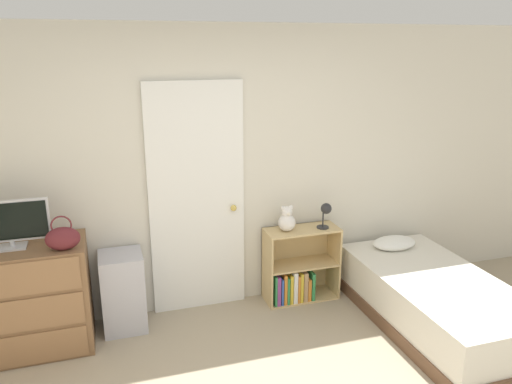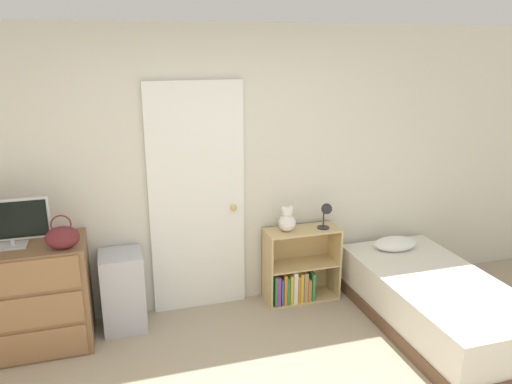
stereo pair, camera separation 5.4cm
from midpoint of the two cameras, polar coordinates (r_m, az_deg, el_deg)
name	(u,v)px [view 2 (the right image)]	position (r m, az deg, el deg)	size (l,w,h in m)	color
wall_back	(206,172)	(4.46, -5.34, 2.25)	(10.00, 0.06, 2.55)	beige
door_closed	(197,200)	(4.46, -6.39, -0.90)	(0.85, 0.09, 2.09)	white
dresser	(20,298)	(4.43, -25.03, -10.94)	(1.06, 0.55, 0.88)	brown
tv	(10,222)	(4.19, -26.01, -3.13)	(0.57, 0.16, 0.38)	#B7B7BC
handbag	(62,237)	(4.02, -20.88, -4.84)	(0.25, 0.13, 0.27)	#591E23
storage_bin	(123,291)	(4.50, -14.62, -10.85)	(0.36, 0.36, 0.69)	#ADADB7
bookshelf	(297,274)	(4.85, 5.00, -9.27)	(0.70, 0.30, 0.71)	tan
teddy_bear	(287,220)	(4.60, 3.91, -3.24)	(0.16, 0.16, 0.25)	silver
desk_lamp	(326,211)	(4.68, 8.35, -2.21)	(0.13, 0.12, 0.25)	#262628
bed	(435,302)	(4.70, 20.10, -11.67)	(0.98, 1.90, 0.56)	brown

